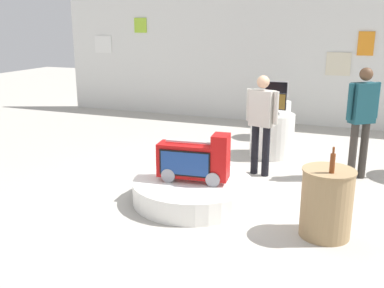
% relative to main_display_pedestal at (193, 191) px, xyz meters
% --- Properties ---
extents(ground_plane, '(30.00, 30.00, 0.00)m').
position_rel_main_display_pedestal_xyz_m(ground_plane, '(0.33, 0.17, -0.15)').
color(ground_plane, '#B2ADA3').
extents(back_wall_display, '(12.17, 0.13, 3.02)m').
position_rel_main_display_pedestal_xyz_m(back_wall_display, '(0.34, 5.50, 1.36)').
color(back_wall_display, silver).
rests_on(back_wall_display, ground).
extents(main_display_pedestal, '(1.69, 1.69, 0.30)m').
position_rel_main_display_pedestal_xyz_m(main_display_pedestal, '(0.00, 0.00, 0.00)').
color(main_display_pedestal, white).
rests_on(main_display_pedestal, ground).
extents(novelty_firetruck_tv, '(1.00, 0.43, 0.68)m').
position_rel_main_display_pedestal_xyz_m(novelty_firetruck_tv, '(0.02, -0.00, 0.43)').
color(novelty_firetruck_tv, gray).
rests_on(novelty_firetruck_tv, main_display_pedestal).
extents(display_pedestal_center_rear, '(0.65, 0.65, 0.80)m').
position_rel_main_display_pedestal_xyz_m(display_pedestal_center_rear, '(0.39, 3.93, 0.25)').
color(display_pedestal_center_rear, white).
rests_on(display_pedestal_center_rear, ground).
extents(tv_on_center_rear, '(0.50, 0.18, 0.43)m').
position_rel_main_display_pedestal_xyz_m(tv_on_center_rear, '(0.39, 3.92, 0.88)').
color(tv_on_center_rear, black).
rests_on(tv_on_center_rear, display_pedestal_center_rear).
extents(display_pedestal_right_rear, '(0.81, 0.81, 0.80)m').
position_rel_main_display_pedestal_xyz_m(display_pedestal_right_rear, '(0.59, 2.57, 0.25)').
color(display_pedestal_right_rear, white).
rests_on(display_pedestal_right_rear, ground).
extents(tv_on_right_rear, '(0.47, 0.23, 0.39)m').
position_rel_main_display_pedestal_xyz_m(tv_on_right_rear, '(0.59, 2.56, 0.86)').
color(tv_on_right_rear, black).
rests_on(tv_on_right_rear, display_pedestal_right_rear).
extents(side_table_round, '(0.61, 0.61, 0.82)m').
position_rel_main_display_pedestal_xyz_m(side_table_round, '(1.81, -0.42, 0.27)').
color(side_table_round, '#9E7F56').
rests_on(side_table_round, ground).
extents(bottle_on_side_table, '(0.06, 0.06, 0.30)m').
position_rel_main_display_pedestal_xyz_m(bottle_on_side_table, '(1.84, -0.53, 0.79)').
color(bottle_on_side_table, brown).
rests_on(bottle_on_side_table, side_table_round).
extents(shopper_browsing_near_truck, '(0.46, 0.39, 1.77)m').
position_rel_main_display_pedestal_xyz_m(shopper_browsing_near_truck, '(2.11, 1.80, 0.89)').
color(shopper_browsing_near_truck, '#38332D').
rests_on(shopper_browsing_near_truck, ground).
extents(shopper_browsing_rear, '(0.54, 0.30, 1.63)m').
position_rel_main_display_pedestal_xyz_m(shopper_browsing_rear, '(0.62, 1.43, 0.80)').
color(shopper_browsing_rear, black).
rests_on(shopper_browsing_rear, ground).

